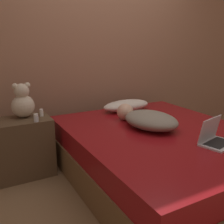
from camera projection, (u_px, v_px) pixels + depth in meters
ground_plane at (159, 178)px, 2.68m from camera, size 12.00×12.00×0.00m
wall_back at (101, 45)px, 3.45m from camera, size 8.00×0.06×2.60m
bed at (161, 155)px, 2.62m from camera, size 1.69×2.06×0.51m
nightstand at (24, 147)px, 2.68m from camera, size 0.55×0.39×0.60m
pillow at (126, 105)px, 3.25m from camera, size 0.62×0.28×0.14m
person_lying at (148, 119)px, 2.63m from camera, size 0.54×0.79×0.18m
laptop at (215, 138)px, 2.21m from camera, size 0.35×0.28×0.22m
teddy_bear at (23, 102)px, 2.64m from camera, size 0.23×0.23×0.35m
bottle_clear at (36, 118)px, 2.51m from camera, size 0.04×0.04×0.08m
bottle_white at (41, 113)px, 2.70m from camera, size 0.04×0.04×0.07m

